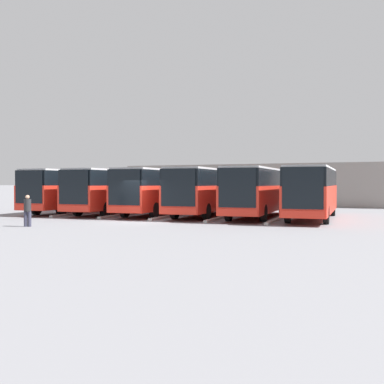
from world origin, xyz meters
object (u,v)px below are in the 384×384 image
at_px(bus_2, 207,190).
at_px(pedestrian, 28,210).
at_px(bus_1, 258,190).
at_px(bus_0, 313,191).
at_px(bus_3, 160,189).
at_px(bus_5, 76,189).
at_px(bus_4, 116,189).

relative_size(bus_2, pedestrian, 6.99).
xyz_separation_m(bus_1, pedestrian, (9.17, 11.75, -0.94)).
distance_m(bus_0, pedestrian, 17.41).
height_order(bus_1, bus_3, same).
relative_size(bus_0, pedestrian, 6.99).
bearing_deg(bus_0, bus_3, -4.59).
bearing_deg(pedestrian, bus_5, -89.03).
bearing_deg(bus_2, bus_4, -1.98).
relative_size(bus_2, bus_3, 1.00).
relative_size(bus_4, pedestrian, 6.99).
bearing_deg(bus_0, bus_5, -3.73).
bearing_deg(bus_2, bus_1, 175.49).
bearing_deg(bus_4, pedestrian, 93.77).
xyz_separation_m(bus_0, pedestrian, (12.85, 11.71, -0.94)).
relative_size(bus_2, bus_5, 1.00).
height_order(bus_4, bus_5, same).
height_order(bus_5, pedestrian, bus_5).
relative_size(bus_0, bus_5, 1.00).
distance_m(bus_0, bus_2, 7.36).
distance_m(bus_3, bus_4, 3.69).
relative_size(bus_0, bus_3, 1.00).
xyz_separation_m(bus_1, bus_2, (3.68, 0.08, 0.00)).
bearing_deg(bus_5, bus_4, 176.04).
bearing_deg(bus_0, pedestrian, 36.64).
bearing_deg(bus_2, bus_3, -3.03).
bearing_deg(pedestrian, bus_1, -153.60).
relative_size(bus_3, bus_5, 1.00).
bearing_deg(bus_3, bus_2, 176.97).
distance_m(bus_0, bus_1, 3.68).
distance_m(bus_4, pedestrian, 11.38).
bearing_deg(bus_3, pedestrian, 75.34).
relative_size(bus_0, bus_1, 1.00).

